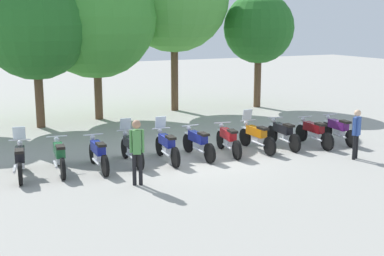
% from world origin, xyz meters
% --- Properties ---
extents(ground_plane, '(80.00, 80.00, 0.00)m').
position_xyz_m(ground_plane, '(0.00, 0.00, 0.00)').
color(ground_plane, '#9E9B93').
extents(motorcycle_0, '(0.68, 2.18, 1.37)m').
position_xyz_m(motorcycle_0, '(-5.59, 0.30, 0.52)').
color(motorcycle_0, black).
rests_on(motorcycle_0, ground_plane).
extents(motorcycle_1, '(0.62, 2.19, 0.99)m').
position_xyz_m(motorcycle_1, '(-4.48, 0.28, 0.50)').
color(motorcycle_1, black).
rests_on(motorcycle_1, ground_plane).
extents(motorcycle_2, '(0.62, 2.19, 0.99)m').
position_xyz_m(motorcycle_2, '(-3.36, 0.06, 0.50)').
color(motorcycle_2, black).
rests_on(motorcycle_2, ground_plane).
extents(motorcycle_3, '(0.62, 2.19, 1.37)m').
position_xyz_m(motorcycle_3, '(-2.24, 0.24, 0.52)').
color(motorcycle_3, black).
rests_on(motorcycle_3, ground_plane).
extents(motorcycle_4, '(0.62, 2.19, 1.37)m').
position_xyz_m(motorcycle_4, '(-1.12, 0.04, 0.52)').
color(motorcycle_4, black).
rests_on(motorcycle_4, ground_plane).
extents(motorcycle_5, '(0.62, 2.19, 0.99)m').
position_xyz_m(motorcycle_5, '(-0.00, 0.04, 0.50)').
color(motorcycle_5, black).
rests_on(motorcycle_5, ground_plane).
extents(motorcycle_6, '(0.69, 2.18, 0.99)m').
position_xyz_m(motorcycle_6, '(1.12, 0.00, 0.50)').
color(motorcycle_6, black).
rests_on(motorcycle_6, ground_plane).
extents(motorcycle_7, '(0.62, 2.19, 1.37)m').
position_xyz_m(motorcycle_7, '(2.24, -0.01, 0.52)').
color(motorcycle_7, black).
rests_on(motorcycle_7, ground_plane).
extents(motorcycle_8, '(0.62, 2.19, 0.99)m').
position_xyz_m(motorcycle_8, '(3.36, -0.00, 0.50)').
color(motorcycle_8, black).
rests_on(motorcycle_8, ground_plane).
extents(motorcycle_9, '(0.62, 2.19, 0.99)m').
position_xyz_m(motorcycle_9, '(4.48, -0.32, 0.50)').
color(motorcycle_9, black).
rests_on(motorcycle_9, ground_plane).
extents(motorcycle_10, '(0.62, 2.19, 0.99)m').
position_xyz_m(motorcycle_10, '(5.60, -0.34, 0.50)').
color(motorcycle_10, black).
rests_on(motorcycle_10, ground_plane).
extents(person_0, '(0.40, 0.28, 1.64)m').
position_xyz_m(person_0, '(4.54, -2.38, 0.95)').
color(person_0, black).
rests_on(person_0, ground_plane).
extents(person_1, '(0.40, 0.31, 1.83)m').
position_xyz_m(person_1, '(-2.80, -1.90, 1.09)').
color(person_1, black).
rests_on(person_1, ground_plane).
extents(tree_1, '(4.47, 4.47, 6.50)m').
position_xyz_m(tree_1, '(-3.88, 7.28, 4.25)').
color(tree_1, brown).
rests_on(tree_1, ground_plane).
extents(tree_2, '(5.44, 5.44, 7.33)m').
position_xyz_m(tree_2, '(-1.14, 8.06, 4.60)').
color(tree_2, brown).
rests_on(tree_2, ground_plane).
extents(tree_4, '(3.61, 3.61, 5.89)m').
position_xyz_m(tree_4, '(7.27, 7.82, 4.07)').
color(tree_4, brown).
rests_on(tree_4, ground_plane).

